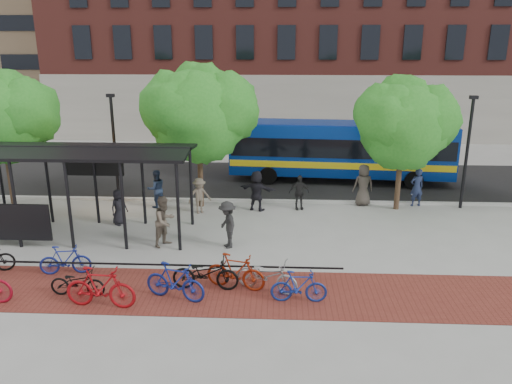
{
  "coord_description": "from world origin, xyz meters",
  "views": [
    {
      "loc": [
        0.62,
        -18.68,
        7.37
      ],
      "look_at": [
        -0.3,
        0.37,
        1.6
      ],
      "focal_mm": 35.0,
      "sensor_mm": 36.0,
      "label": 1
    }
  ],
  "objects_px": {
    "pedestrian_7": "(417,187)",
    "pedestrian_3": "(199,196)",
    "pedestrian_5": "(257,191)",
    "tree_a": "(3,114)",
    "bike_5": "(100,287)",
    "pedestrian_9": "(227,225)",
    "bike_8": "(205,273)",
    "pedestrian_8": "(165,221)",
    "lamp_post_right": "(467,149)",
    "bike_9": "(236,272)",
    "bike_11": "(299,287)",
    "pedestrian_6": "(363,185)",
    "bike_7": "(175,281)",
    "pedestrian_2": "(156,189)",
    "lamp_post_left": "(115,146)",
    "bike_3": "(65,260)",
    "bus": "(340,148)",
    "bus_shelter": "(51,161)",
    "bike_4": "(77,282)",
    "pedestrian_4": "(299,192)",
    "tree_b": "(201,110)",
    "bike_10": "(267,275)",
    "pedestrian_0": "(119,207)"
  },
  "relations": [
    {
      "from": "pedestrian_7",
      "to": "pedestrian_3",
      "type": "bearing_deg",
      "value": -5.43
    },
    {
      "from": "pedestrian_3",
      "to": "pedestrian_5",
      "type": "relative_size",
      "value": 0.87
    },
    {
      "from": "pedestrian_7",
      "to": "tree_a",
      "type": "bearing_deg",
      "value": -12.59
    },
    {
      "from": "bike_5",
      "to": "pedestrian_9",
      "type": "relative_size",
      "value": 1.17
    },
    {
      "from": "bike_8",
      "to": "pedestrian_8",
      "type": "distance_m",
      "value": 3.97
    },
    {
      "from": "lamp_post_right",
      "to": "bike_9",
      "type": "bearing_deg",
      "value": -139.29
    },
    {
      "from": "bike_11",
      "to": "pedestrian_6",
      "type": "xyz_separation_m",
      "value": [
        3.29,
        9.28,
        0.47
      ]
    },
    {
      "from": "pedestrian_6",
      "to": "pedestrian_9",
      "type": "bearing_deg",
      "value": 31.97
    },
    {
      "from": "bike_7",
      "to": "pedestrian_2",
      "type": "xyz_separation_m",
      "value": [
        -2.61,
        8.53,
        0.3
      ]
    },
    {
      "from": "pedestrian_8",
      "to": "bike_5",
      "type": "bearing_deg",
      "value": -158.75
    },
    {
      "from": "bike_11",
      "to": "lamp_post_left",
      "type": "bearing_deg",
      "value": 41.68
    },
    {
      "from": "bike_3",
      "to": "pedestrian_3",
      "type": "bearing_deg",
      "value": -38.11
    },
    {
      "from": "bike_3",
      "to": "pedestrian_2",
      "type": "distance_m",
      "value": 7.17
    },
    {
      "from": "bike_8",
      "to": "bike_9",
      "type": "height_order",
      "value": "bike_9"
    },
    {
      "from": "lamp_post_left",
      "to": "bus",
      "type": "xyz_separation_m",
      "value": [
        10.9,
        4.52,
        -0.91
      ]
    },
    {
      "from": "bus_shelter",
      "to": "lamp_post_right",
      "type": "relative_size",
      "value": 2.07
    },
    {
      "from": "tree_a",
      "to": "bike_4",
      "type": "distance_m",
      "value": 11.56
    },
    {
      "from": "bike_11",
      "to": "pedestrian_4",
      "type": "relative_size",
      "value": 1.04
    },
    {
      "from": "pedestrian_6",
      "to": "pedestrian_8",
      "type": "xyz_separation_m",
      "value": [
        -8.14,
        -5.23,
        -0.01
      ]
    },
    {
      "from": "pedestrian_3",
      "to": "pedestrian_9",
      "type": "xyz_separation_m",
      "value": [
        1.65,
        -3.82,
        0.09
      ]
    },
    {
      "from": "pedestrian_2",
      "to": "tree_a",
      "type": "bearing_deg",
      "value": -32.2
    },
    {
      "from": "pedestrian_5",
      "to": "pedestrian_6",
      "type": "height_order",
      "value": "pedestrian_6"
    },
    {
      "from": "pedestrian_7",
      "to": "bike_4",
      "type": "bearing_deg",
      "value": 22.7
    },
    {
      "from": "tree_b",
      "to": "pedestrian_8",
      "type": "distance_m",
      "value": 5.96
    },
    {
      "from": "bus_shelter",
      "to": "bike_10",
      "type": "relative_size",
      "value": 5.31
    },
    {
      "from": "bike_7",
      "to": "pedestrian_3",
      "type": "height_order",
      "value": "pedestrian_3"
    },
    {
      "from": "bike_4",
      "to": "pedestrian_3",
      "type": "distance_m",
      "value": 8.13
    },
    {
      "from": "lamp_post_right",
      "to": "bike_7",
      "type": "relative_size",
      "value": 2.65
    },
    {
      "from": "lamp_post_left",
      "to": "bike_3",
      "type": "bearing_deg",
      "value": -85.23
    },
    {
      "from": "bus",
      "to": "bike_7",
      "type": "bearing_deg",
      "value": -110.58
    },
    {
      "from": "pedestrian_3",
      "to": "pedestrian_7",
      "type": "height_order",
      "value": "pedestrian_7"
    },
    {
      "from": "bike_4",
      "to": "pedestrian_6",
      "type": "xyz_separation_m",
      "value": [
        9.92,
        9.22,
        0.53
      ]
    },
    {
      "from": "bike_11",
      "to": "pedestrian_2",
      "type": "distance_m",
      "value": 10.58
    },
    {
      "from": "bus",
      "to": "bike_5",
      "type": "height_order",
      "value": "bus"
    },
    {
      "from": "tree_b",
      "to": "bike_8",
      "type": "bearing_deg",
      "value": -80.99
    },
    {
      "from": "bike_5",
      "to": "tree_a",
      "type": "bearing_deg",
      "value": 42.98
    },
    {
      "from": "bus",
      "to": "bike_7",
      "type": "xyz_separation_m",
      "value": [
        -6.32,
        -13.62,
        -1.26
      ]
    },
    {
      "from": "pedestrian_8",
      "to": "pedestrian_4",
      "type": "bearing_deg",
      "value": -17.4
    },
    {
      "from": "lamp_post_left",
      "to": "pedestrian_2",
      "type": "bearing_deg",
      "value": -16.02
    },
    {
      "from": "tree_a",
      "to": "bus",
      "type": "distance_m",
      "value": 16.69
    },
    {
      "from": "bus_shelter",
      "to": "pedestrian_7",
      "type": "distance_m",
      "value": 15.86
    },
    {
      "from": "bike_10",
      "to": "bike_11",
      "type": "xyz_separation_m",
      "value": [
        0.95,
        -0.65,
        -0.02
      ]
    },
    {
      "from": "bike_8",
      "to": "pedestrian_6",
      "type": "distance_m",
      "value": 10.59
    },
    {
      "from": "lamp_post_right",
      "to": "pedestrian_3",
      "type": "height_order",
      "value": "lamp_post_right"
    },
    {
      "from": "pedestrian_0",
      "to": "pedestrian_8",
      "type": "bearing_deg",
      "value": -93.5
    },
    {
      "from": "pedestrian_6",
      "to": "pedestrian_9",
      "type": "height_order",
      "value": "pedestrian_6"
    },
    {
      "from": "bus",
      "to": "bike_8",
      "type": "distance_m",
      "value": 14.13
    },
    {
      "from": "lamp_post_right",
      "to": "bike_9",
      "type": "height_order",
      "value": "lamp_post_right"
    },
    {
      "from": "bike_9",
      "to": "bike_5",
      "type": "bearing_deg",
      "value": 124.34
    },
    {
      "from": "bike_8",
      "to": "pedestrian_3",
      "type": "distance_m",
      "value": 7.26
    }
  ]
}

